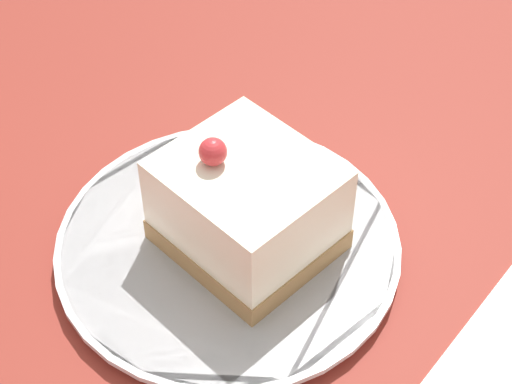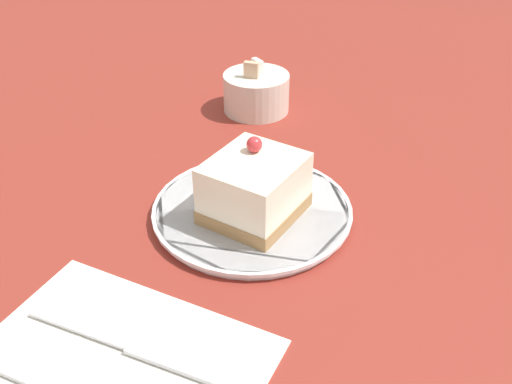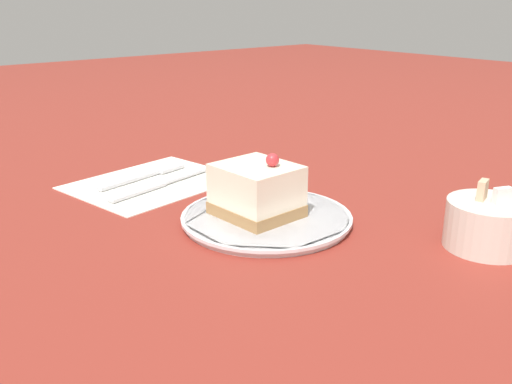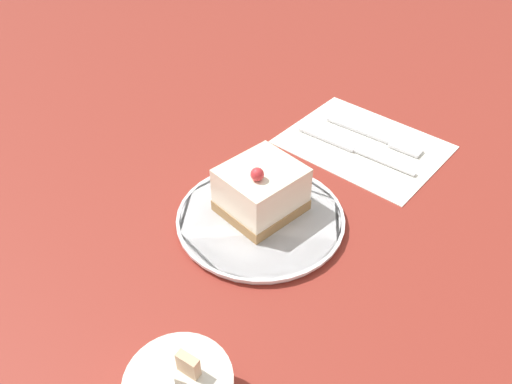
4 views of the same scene
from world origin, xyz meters
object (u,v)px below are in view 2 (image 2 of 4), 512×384
Objects in this scene: plate at (252,210)px; cake_slice at (254,188)px; knife at (148,353)px; sugar_bowl at (256,92)px.

cake_slice is at bearing -133.12° from plate.
sugar_bowl is (0.41, 0.18, 0.02)m from knife.
cake_slice is at bearing -145.42° from sugar_bowl.
plate is 2.28× the size of sugar_bowl.
cake_slice is 0.27m from sugar_bowl.
cake_slice reaches higher than knife.
plate is at bearing -0.19° from knife.
sugar_bowl is (0.21, 0.14, 0.02)m from plate.
cake_slice is (-0.01, -0.01, 0.04)m from plate.
sugar_bowl is at bearing 32.01° from cake_slice.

